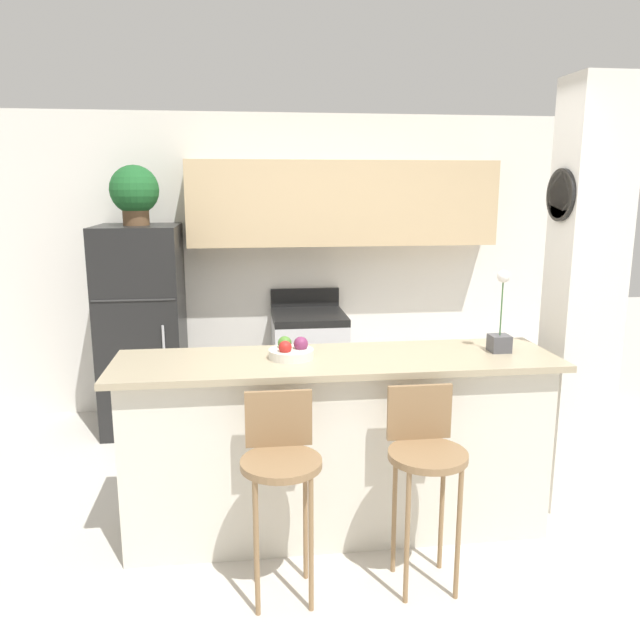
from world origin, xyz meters
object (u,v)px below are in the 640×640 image
object	(u,v)px
trash_bin	(212,411)
refrigerator	(143,329)
stove_range	(309,365)
potted_plant_on_fridge	(135,192)
orchid_vase	(500,328)
bar_stool_right	(425,456)
bar_stool_left	(281,464)
fruit_bowl	(291,351)

from	to	relation	value
trash_bin	refrigerator	bearing A→B (deg)	154.72
stove_range	potted_plant_on_fridge	distance (m)	1.98
orchid_vase	stove_range	bearing A→B (deg)	116.35
bar_stool_right	orchid_vase	world-z (taller)	orchid_vase
orchid_vase	bar_stool_left	bearing A→B (deg)	-156.76
refrigerator	potted_plant_on_fridge	distance (m)	1.08
refrigerator	fruit_bowl	distance (m)	2.06
bar_stool_right	orchid_vase	bearing A→B (deg)	43.39
bar_stool_left	trash_bin	size ratio (longest dim) A/B	2.60
bar_stool_right	trash_bin	bearing A→B (deg)	118.61
potted_plant_on_fridge	fruit_bowl	bearing A→B (deg)	-58.84
potted_plant_on_fridge	fruit_bowl	xyz separation A→B (m)	(1.06, -1.75, -0.84)
stove_range	trash_bin	world-z (taller)	stove_range
potted_plant_on_fridge	trash_bin	bearing A→B (deg)	-25.29
stove_range	fruit_bowl	world-z (taller)	fruit_bowl
bar_stool_right	fruit_bowl	distance (m)	0.91
orchid_vase	fruit_bowl	world-z (taller)	orchid_vase
bar_stool_right	orchid_vase	xyz separation A→B (m)	(0.58, 0.55, 0.50)
bar_stool_right	trash_bin	distance (m)	2.39
refrigerator	orchid_vase	world-z (taller)	refrigerator
fruit_bowl	trash_bin	world-z (taller)	fruit_bowl
stove_range	bar_stool_right	world-z (taller)	stove_range
bar_stool_left	potted_plant_on_fridge	size ratio (longest dim) A/B	2.15
fruit_bowl	trash_bin	size ratio (longest dim) A/B	0.65
bar_stool_left	bar_stool_right	size ratio (longest dim) A/B	1.00
stove_range	bar_stool_right	size ratio (longest dim) A/B	1.08
stove_range	bar_stool_left	size ratio (longest dim) A/B	1.08
bar_stool_left	orchid_vase	size ratio (longest dim) A/B	2.12
bar_stool_right	potted_plant_on_fridge	distance (m)	3.10
refrigerator	bar_stool_right	xyz separation A→B (m)	(1.66, -2.31, -0.16)
refrigerator	bar_stool_left	world-z (taller)	refrigerator
potted_plant_on_fridge	bar_stool_right	bearing A→B (deg)	-54.31
stove_range	orchid_vase	bearing A→B (deg)	-63.65
refrigerator	orchid_vase	distance (m)	2.87
bar_stool_right	refrigerator	bearing A→B (deg)	125.69
potted_plant_on_fridge	orchid_vase	world-z (taller)	potted_plant_on_fridge
bar_stool_left	fruit_bowl	size ratio (longest dim) A/B	4.01
refrigerator	stove_range	world-z (taller)	refrigerator
orchid_vase	trash_bin	size ratio (longest dim) A/B	1.23
bar_stool_left	bar_stool_right	xyz separation A→B (m)	(0.70, 0.00, 0.00)
orchid_vase	potted_plant_on_fridge	bearing A→B (deg)	141.87
refrigerator	bar_stool_left	bearing A→B (deg)	-67.43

